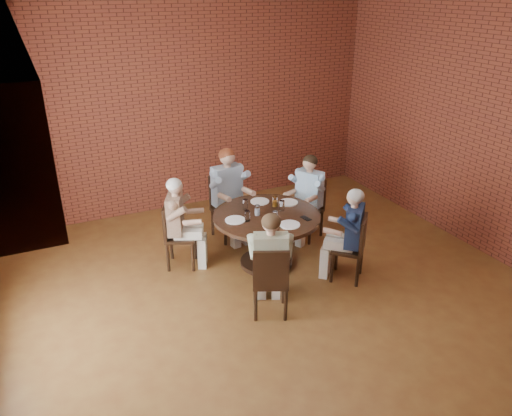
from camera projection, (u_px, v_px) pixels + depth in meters
name	position (u px, v px, depth m)	size (l,w,h in m)	color
floor	(285.00, 312.00, 5.85)	(7.00, 7.00, 0.00)	brown
wall_back	(184.00, 107.00, 8.03)	(7.00, 7.00, 0.00)	maroon
wall_right	(510.00, 138.00, 6.42)	(7.00, 7.00, 0.00)	maroon
dining_table	(267.00, 230.00, 6.63)	(1.41, 1.41, 0.75)	black
chair_a	(309.00, 205.00, 7.43)	(0.54, 0.54, 0.91)	black
diner_a	(307.00, 198.00, 7.32)	(0.50, 0.61, 1.28)	teal
chair_b	(226.00, 203.00, 7.45)	(0.50, 0.50, 0.96)	black
diner_b	(229.00, 195.00, 7.31)	(0.55, 0.68, 1.38)	#8597A9
chair_c	(175.00, 233.00, 6.63)	(0.52, 0.52, 0.89)	black
diner_c	(180.00, 223.00, 6.57)	(0.48, 0.59, 1.26)	brown
chair_d	(271.00, 279.00, 5.59)	(0.53, 0.53, 0.91)	black
diner_d	(270.00, 264.00, 5.60)	(0.49, 0.61, 1.28)	#B0A38A
chair_e	(354.00, 246.00, 6.31)	(0.54, 0.54, 0.89)	black
diner_e	(349.00, 235.00, 6.27)	(0.48, 0.59, 1.25)	#182544
plate_a	(288.00, 202.00, 6.88)	(0.26, 0.26, 0.01)	white
plate_b	(260.00, 201.00, 6.91)	(0.26, 0.26, 0.01)	white
plate_c	(235.00, 220.00, 6.37)	(0.26, 0.26, 0.01)	white
plate_d	(290.00, 225.00, 6.25)	(0.26, 0.26, 0.01)	white
glass_a	(282.00, 206.00, 6.63)	(0.07, 0.07, 0.14)	white
glass_b	(275.00, 202.00, 6.74)	(0.07, 0.07, 0.14)	white
glass_c	(245.00, 204.00, 6.66)	(0.07, 0.07, 0.14)	white
glass_d	(257.00, 210.00, 6.49)	(0.07, 0.07, 0.14)	white
glass_e	(247.00, 216.00, 6.34)	(0.07, 0.07, 0.14)	white
glass_f	(266.00, 222.00, 6.18)	(0.07, 0.07, 0.14)	white
glass_g	(275.00, 216.00, 6.32)	(0.07, 0.07, 0.14)	white
smartphone	(306.00, 218.00, 6.42)	(0.07, 0.15, 0.01)	black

